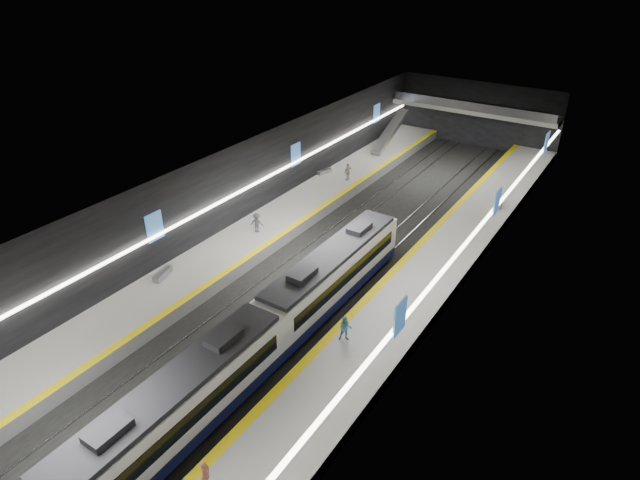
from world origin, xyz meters
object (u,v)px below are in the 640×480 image
Objects in this scene: train at (268,329)px; bench_left_near at (163,274)px; bench_right_far at (499,203)px; bench_left_far at (324,172)px; escalator at (390,132)px; passenger_right_b at (345,329)px; passenger_left_a at (348,172)px; passenger_left_b at (257,223)px; passenger_right_a at (205,474)px.

train is 15.79× the size of bench_left_near.
train reaches higher than bench_right_far.
train reaches higher than bench_left_far.
escalator reaches higher than passenger_right_b.
train is at bearing -23.78° from bench_left_near.
escalator is at bearing 81.28° from passenger_right_b.
bench_left_far is (-2.00, -11.41, -1.69)m from escalator.
bench_right_far is 1.03× the size of passenger_left_a.
bench_left_near is at bearing -140.33° from bench_right_far.
escalator is 4.57× the size of passenger_left_b.
passenger_right_a is (-2.35, -37.03, 0.53)m from bench_right_far.
escalator is at bearing 72.87° from bench_left_near.
train is 28.35m from bench_right_far.
passenger_right_b is at bearing -10.42° from bench_left_near.
passenger_left_a is at bearing 89.06° from passenger_right_b.
train is at bearing -172.82° from passenger_right_b.
escalator is at bearing 0.18° from passenger_right_a.
train is at bearing -49.84° from bench_left_far.
bench_left_far is 1.10× the size of passenger_right_a.
passenger_right_a is at bearing -68.63° from train.
bench_right_far is at bearing 53.88° from passenger_right_b.
passenger_left_a is at bearing 173.33° from bench_right_far.
passenger_left_a is at bearing -85.05° from escalator.
bench_left_far is at bearing 94.34° from passenger_right_b.
bench_left_far is 0.91× the size of passenger_left_a.
bench_right_far is at bearing -19.99° from passenger_right_a.
passenger_right_b reaches higher than bench_left_near.
passenger_left_b is (2.21, -14.18, 0.67)m from bench_left_far.
passenger_left_b is at bearing -66.41° from bench_left_far.
passenger_right_a is 36.63m from passenger_left_a.
passenger_right_a is (14.93, -11.07, 0.53)m from bench_left_near.
bench_left_near is 15.10m from passenger_right_b.
passenger_left_b is (1.49, 9.31, 0.64)m from bench_left_near.
train is 17.18× the size of passenger_left_b.
escalator is 25.60m from passenger_left_b.
bench_left_near is (-1.28, -34.89, -1.67)m from escalator.
passenger_right_a is 0.90× the size of passenger_right_b.
passenger_right_a is at bearing -50.92° from bench_left_far.
passenger_right_b is (13.76, -33.68, -1.04)m from escalator.
passenger_right_b is 0.98× the size of passenger_left_b.
bench_left_near is at bearing 8.71° from passenger_left_a.
passenger_right_a is (3.65, -9.34, -0.43)m from train.
bench_left_far is at bearing 115.45° from train.
bench_left_far is 0.99× the size of passenger_right_b.
passenger_left_b is (-13.44, 20.38, 0.11)m from passenger_right_a.
passenger_left_a is (-12.65, 34.38, 0.17)m from passenger_right_a.
escalator is at bearing -160.76° from passenger_left_a.
passenger_left_a is 1.07× the size of passenger_left_b.
train is 16.09× the size of passenger_left_a.
passenger_left_a reaches higher than bench_left_near.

